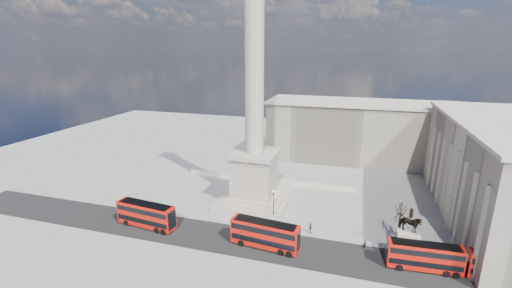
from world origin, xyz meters
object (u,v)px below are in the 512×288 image
object	(u,v)px
nelsons_column	(254,142)
pedestrian_walking	(365,244)
red_bus_a	(146,215)
pedestrian_crossing	(310,228)
red_bus_c	(425,256)
red_bus_d	(510,271)
pedestrian_standing	(441,256)
equestrian_statue	(407,241)
victorian_lamp	(274,203)
red_bus_b	(265,234)

from	to	relation	value
nelsons_column	pedestrian_walking	world-z (taller)	nelsons_column
red_bus_a	pedestrian_crossing	world-z (taller)	red_bus_a
red_bus_a	red_bus_c	bearing A→B (deg)	7.01
red_bus_c	red_bus_d	bearing A→B (deg)	-4.16
pedestrian_standing	pedestrian_crossing	size ratio (longest dim) A/B	0.80
red_bus_c	pedestrian_crossing	world-z (taller)	red_bus_c
equestrian_statue	nelsons_column	bearing A→B (deg)	156.18
red_bus_d	equestrian_statue	world-z (taller)	equestrian_statue
victorian_lamp	equestrian_statue	world-z (taller)	equestrian_statue
pedestrian_standing	pedestrian_crossing	bearing A→B (deg)	-47.35
red_bus_a	pedestrian_crossing	distance (m)	28.88
victorian_lamp	equestrian_statue	bearing A→B (deg)	-14.32
nelsons_column	pedestrian_walking	distance (m)	27.52
pedestrian_walking	pedestrian_crossing	world-z (taller)	pedestrian_crossing
pedestrian_crossing	red_bus_b	bearing A→B (deg)	123.84
pedestrian_walking	equestrian_statue	bearing A→B (deg)	-13.20
red_bus_d	pedestrian_crossing	distance (m)	28.01
equestrian_statue	red_bus_c	bearing A→B (deg)	-47.60
nelsons_column	red_bus_a	distance (m)	24.13
nelsons_column	red_bus_c	world-z (taller)	nelsons_column
equestrian_statue	pedestrian_crossing	world-z (taller)	equestrian_statue
red_bus_c	victorian_lamp	xyz separation A→B (m)	(-24.20, 7.96, 1.40)
red_bus_a	pedestrian_standing	world-z (taller)	red_bus_a
red_bus_c	pedestrian_standing	size ratio (longest dim) A/B	6.73
red_bus_b	equestrian_statue	distance (m)	21.43
red_bus_a	red_bus_b	size ratio (longest dim) A/B	1.00
red_bus_b	red_bus_d	bearing A→B (deg)	7.48
nelsons_column	pedestrian_standing	size ratio (longest dim) A/B	32.87
victorian_lamp	pedestrian_crossing	bearing A→B (deg)	-19.57
equestrian_statue	pedestrian_standing	distance (m)	5.49
nelsons_column	pedestrian_walking	xyz separation A→B (m)	(21.87, -11.50, -12.13)
nelsons_column	red_bus_d	distance (m)	44.26
red_bus_d	pedestrian_crossing	xyz separation A→B (m)	(-27.43, 5.55, -1.13)
nelsons_column	red_bus_a	size ratio (longest dim) A/B	4.45
red_bus_a	pedestrian_standing	distance (m)	48.23
red_bus_a	pedestrian_standing	size ratio (longest dim) A/B	7.39
red_bus_a	equestrian_statue	bearing A→B (deg)	10.14
nelsons_column	red_bus_c	size ratio (longest dim) A/B	4.88
victorian_lamp	pedestrian_crossing	world-z (taller)	victorian_lamp
red_bus_b	victorian_lamp	xyz separation A→B (m)	(-0.93, 9.04, 1.20)
nelsons_column	pedestrian_crossing	xyz separation A→B (m)	(12.87, -9.18, -11.97)
red_bus_b	red_bus_d	xyz separation A→B (m)	(33.71, 0.92, -0.27)
red_bus_a	red_bus_d	distance (m)	55.61
red_bus_b	pedestrian_standing	xyz separation A→B (m)	(26.16, 4.15, -1.59)
red_bus_a	equestrian_statue	world-z (taller)	equestrian_statue
red_bus_b	red_bus_c	xyz separation A→B (m)	(23.27, 1.08, -0.20)
red_bus_a	pedestrian_walking	world-z (taller)	red_bus_a
red_bus_a	red_bus_c	xyz separation A→B (m)	(45.16, 0.81, -0.20)
red_bus_b	red_bus_c	distance (m)	23.30
nelsons_column	red_bus_c	distance (m)	34.93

